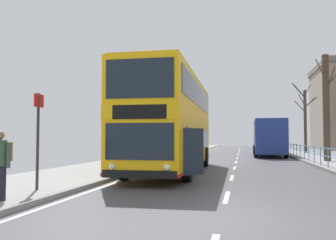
# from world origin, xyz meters

# --- Properties ---
(ground) EXTENTS (15.80, 140.00, 0.20)m
(ground) POSITION_xyz_m (-0.72, -0.00, 0.04)
(ground) COLOR #444449
(double_decker_bus_main) EXTENTS (3.30, 11.54, 4.29)m
(double_decker_bus_main) POSITION_xyz_m (-2.75, 9.23, 2.25)
(double_decker_bus_main) COLOR #F4B20F
(double_decker_bus_main) RESTS_ON ground
(background_bus_far_lane) EXTENTS (2.72, 9.85, 3.08)m
(background_bus_far_lane) POSITION_xyz_m (2.66, 25.97, 1.68)
(background_bus_far_lane) COLOR navy
(background_bus_far_lane) RESTS_ON ground
(pedestrian_railing_far_kerb) EXTENTS (0.05, 29.35, 0.97)m
(pedestrian_railing_far_kerb) POSITION_xyz_m (4.45, 10.69, 0.79)
(pedestrian_railing_far_kerb) COLOR #598CC6
(pedestrian_railing_far_kerb) RESTS_ON ground
(pedestrian_with_backpack) EXTENTS (0.55, 0.55, 1.58)m
(pedestrian_with_backpack) POSITION_xyz_m (-5.01, 0.21, 1.06)
(pedestrian_with_backpack) COLOR black
(pedestrian_with_backpack) RESTS_ON ground
(bus_stop_sign_near) EXTENTS (0.08, 0.44, 2.65)m
(bus_stop_sign_near) POSITION_xyz_m (-5.12, 1.95, 1.77)
(bus_stop_sign_near) COLOR #2D2D33
(bus_stop_sign_near) RESTS_ON ground
(bare_tree_far_00) EXTENTS (2.53, 2.15, 6.81)m
(bare_tree_far_00) POSITION_xyz_m (6.49, 30.55, 3.57)
(bare_tree_far_00) COLOR #4C3D2D
(bare_tree_far_00) RESTS_ON ground
(bare_tree_far_01) EXTENTS (1.68, 2.26, 6.69)m
(bare_tree_far_01) POSITION_xyz_m (5.60, 17.07, 3.57)
(bare_tree_far_01) COLOR #4C3D2D
(bare_tree_far_01) RESTS_ON ground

